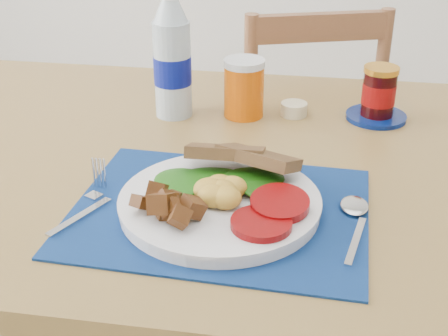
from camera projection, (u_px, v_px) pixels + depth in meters
name	position (u px, v px, depth m)	size (l,w,h in m)	color
table	(244.00, 198.00, 1.14)	(1.40, 0.90, 0.75)	brown
chair_far	(302.00, 123.00, 1.74)	(0.50, 0.49, 1.08)	brown
placemat	(220.00, 211.00, 0.94)	(0.44, 0.34, 0.00)	black
breakfast_plate	(215.00, 199.00, 0.93)	(0.30, 0.30, 0.07)	silver
fork	(89.00, 203.00, 0.95)	(0.06, 0.17, 0.00)	#B2B5BA
spoon	(355.00, 217.00, 0.92)	(0.04, 0.18, 0.01)	#B2B5BA
water_bottle	(172.00, 61.00, 1.22)	(0.08, 0.08, 0.26)	#ADBFCC
juice_glass	(244.00, 90.00, 1.25)	(0.08, 0.08, 0.11)	#D35405
ramekin	(294.00, 109.00, 1.27)	(0.05, 0.05, 0.03)	beige
jam_on_saucer	(378.00, 96.00, 1.23)	(0.12, 0.12, 0.11)	#05185A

